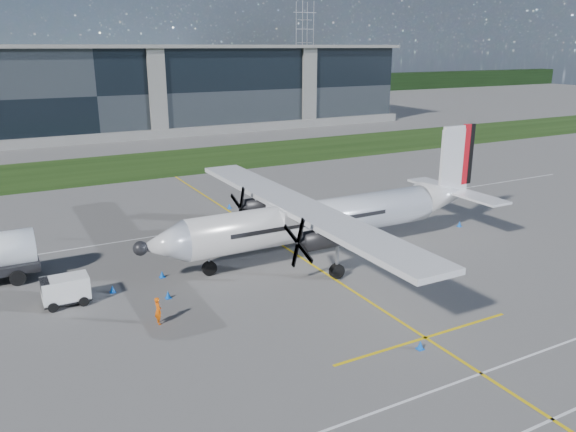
{
  "coord_description": "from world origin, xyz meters",
  "views": [
    {
      "loc": [
        -16.68,
        -26.63,
        15.32
      ],
      "look_at": [
        2.22,
        8.46,
        3.24
      ],
      "focal_mm": 35.0,
      "sensor_mm": 36.0,
      "label": 1
    }
  ],
  "objects_px": {
    "baggage_tug": "(66,291)",
    "safety_cone_portwing": "(420,345)",
    "safety_cone_nose_port": "(168,295)",
    "safety_cone_tail": "(459,224)",
    "safety_cone_fwd": "(112,289)",
    "turboprop_aircraft": "(329,196)",
    "safety_cone_stbdwing": "(229,206)",
    "safety_cone_nose_stbd": "(162,274)",
    "ground_crew_person": "(158,309)",
    "pylon_east": "(305,47)"
  },
  "relations": [
    {
      "from": "baggage_tug",
      "to": "safety_cone_portwing",
      "type": "distance_m",
      "value": 21.41
    },
    {
      "from": "safety_cone_nose_port",
      "to": "safety_cone_portwing",
      "type": "relative_size",
      "value": 1.0
    },
    {
      "from": "safety_cone_portwing",
      "to": "safety_cone_tail",
      "type": "bearing_deg",
      "value": 40.34
    },
    {
      "from": "safety_cone_tail",
      "to": "safety_cone_fwd",
      "type": "relative_size",
      "value": 1.0
    },
    {
      "from": "turboprop_aircraft",
      "to": "baggage_tug",
      "type": "xyz_separation_m",
      "value": [
        -19.11,
        -0.11,
        -3.64
      ]
    },
    {
      "from": "safety_cone_stbdwing",
      "to": "safety_cone_portwing",
      "type": "bearing_deg",
      "value": -92.87
    },
    {
      "from": "turboprop_aircraft",
      "to": "safety_cone_portwing",
      "type": "height_order",
      "value": "turboprop_aircraft"
    },
    {
      "from": "safety_cone_tail",
      "to": "safety_cone_fwd",
      "type": "xyz_separation_m",
      "value": [
        -30.02,
        0.39,
        0.0
      ]
    },
    {
      "from": "safety_cone_stbdwing",
      "to": "safety_cone_nose_stbd",
      "type": "xyz_separation_m",
      "value": [
        -10.75,
        -13.79,
        0.0
      ]
    },
    {
      "from": "turboprop_aircraft",
      "to": "safety_cone_stbdwing",
      "type": "height_order",
      "value": "turboprop_aircraft"
    },
    {
      "from": "turboprop_aircraft",
      "to": "safety_cone_portwing",
      "type": "xyz_separation_m",
      "value": [
        -3.46,
        -14.71,
        -4.28
      ]
    },
    {
      "from": "baggage_tug",
      "to": "safety_cone_stbdwing",
      "type": "height_order",
      "value": "baggage_tug"
    },
    {
      "from": "safety_cone_tail",
      "to": "safety_cone_nose_stbd",
      "type": "xyz_separation_m",
      "value": [
        -26.47,
        1.27,
        0.0
      ]
    },
    {
      "from": "safety_cone_nose_stbd",
      "to": "safety_cone_nose_port",
      "type": "bearing_deg",
      "value": -100.08
    },
    {
      "from": "baggage_tug",
      "to": "safety_cone_fwd",
      "type": "xyz_separation_m",
      "value": [
        2.84,
        0.41,
        -0.63
      ]
    },
    {
      "from": "baggage_tug",
      "to": "safety_cone_tail",
      "type": "relative_size",
      "value": 5.89
    },
    {
      "from": "ground_crew_person",
      "to": "safety_cone_stbdwing",
      "type": "xyz_separation_m",
      "value": [
        12.83,
        20.32,
        -0.69
      ]
    },
    {
      "from": "safety_cone_nose_port",
      "to": "safety_cone_nose_stbd",
      "type": "height_order",
      "value": "same"
    },
    {
      "from": "safety_cone_portwing",
      "to": "safety_cone_fwd",
      "type": "distance_m",
      "value": 19.73
    },
    {
      "from": "turboprop_aircraft",
      "to": "safety_cone_fwd",
      "type": "bearing_deg",
      "value": 178.93
    },
    {
      "from": "ground_crew_person",
      "to": "safety_cone_nose_stbd",
      "type": "relative_size",
      "value": 3.76
    },
    {
      "from": "baggage_tug",
      "to": "safety_cone_nose_stbd",
      "type": "distance_m",
      "value": 6.54
    },
    {
      "from": "turboprop_aircraft",
      "to": "baggage_tug",
      "type": "bearing_deg",
      "value": -179.68
    },
    {
      "from": "turboprop_aircraft",
      "to": "pylon_east",
      "type": "bearing_deg",
      "value": 60.74
    },
    {
      "from": "ground_crew_person",
      "to": "safety_cone_fwd",
      "type": "bearing_deg",
      "value": 12.43
    },
    {
      "from": "safety_cone_nose_port",
      "to": "safety_cone_nose_stbd",
      "type": "bearing_deg",
      "value": 79.92
    },
    {
      "from": "pylon_east",
      "to": "safety_cone_tail",
      "type": "relative_size",
      "value": 60.0
    },
    {
      "from": "pylon_east",
      "to": "safety_cone_fwd",
      "type": "distance_m",
      "value": 171.79
    },
    {
      "from": "baggage_tug",
      "to": "safety_cone_nose_stbd",
      "type": "relative_size",
      "value": 5.89
    },
    {
      "from": "safety_cone_stbdwing",
      "to": "safety_cone_tail",
      "type": "bearing_deg",
      "value": -43.76
    },
    {
      "from": "safety_cone_nose_port",
      "to": "safety_cone_fwd",
      "type": "height_order",
      "value": "same"
    },
    {
      "from": "pylon_east",
      "to": "safety_cone_stbdwing",
      "type": "bearing_deg",
      "value": -122.69
    },
    {
      "from": "pylon_east",
      "to": "safety_cone_nose_port",
      "type": "xyz_separation_m",
      "value": [
        -92.95,
        -144.37,
        -14.75
      ]
    },
    {
      "from": "ground_crew_person",
      "to": "safety_cone_portwing",
      "type": "bearing_deg",
      "value": -131.61
    },
    {
      "from": "baggage_tug",
      "to": "ground_crew_person",
      "type": "height_order",
      "value": "ground_crew_person"
    },
    {
      "from": "pylon_east",
      "to": "safety_cone_nose_port",
      "type": "distance_m",
      "value": 172.34
    },
    {
      "from": "safety_cone_stbdwing",
      "to": "safety_cone_nose_stbd",
      "type": "bearing_deg",
      "value": -127.93
    },
    {
      "from": "ground_crew_person",
      "to": "safety_cone_stbdwing",
      "type": "bearing_deg",
      "value": -34.33
    },
    {
      "from": "ground_crew_person",
      "to": "safety_cone_tail",
      "type": "xyz_separation_m",
      "value": [
        28.56,
        5.26,
        -0.69
      ]
    },
    {
      "from": "safety_cone_tail",
      "to": "safety_cone_portwing",
      "type": "relative_size",
      "value": 1.0
    },
    {
      "from": "safety_cone_fwd",
      "to": "turboprop_aircraft",
      "type": "bearing_deg",
      "value": -1.07
    },
    {
      "from": "pylon_east",
      "to": "safety_cone_tail",
      "type": "distance_m",
      "value": 157.38
    },
    {
      "from": "safety_cone_fwd",
      "to": "ground_crew_person",
      "type": "bearing_deg",
      "value": -75.5
    },
    {
      "from": "safety_cone_tail",
      "to": "safety_cone_fwd",
      "type": "bearing_deg",
      "value": 179.26
    },
    {
      "from": "pylon_east",
      "to": "ground_crew_person",
      "type": "xyz_separation_m",
      "value": [
        -94.41,
        -147.43,
        -14.06
      ]
    },
    {
      "from": "ground_crew_person",
      "to": "safety_cone_fwd",
      "type": "distance_m",
      "value": 5.87
    },
    {
      "from": "safety_cone_tail",
      "to": "safety_cone_stbdwing",
      "type": "relative_size",
      "value": 1.0
    },
    {
      "from": "safety_cone_nose_stbd",
      "to": "safety_cone_fwd",
      "type": "distance_m",
      "value": 3.65
    },
    {
      "from": "turboprop_aircraft",
      "to": "safety_cone_fwd",
      "type": "height_order",
      "value": "turboprop_aircraft"
    },
    {
      "from": "safety_cone_portwing",
      "to": "safety_cone_nose_port",
      "type": "bearing_deg",
      "value": 128.5
    }
  ]
}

